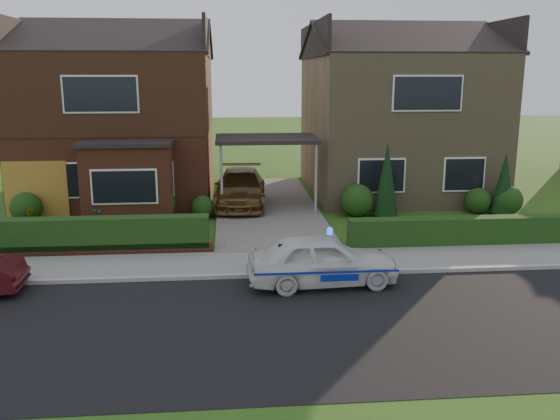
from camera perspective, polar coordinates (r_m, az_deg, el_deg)
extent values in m
plane|color=#224D14|center=(12.49, 2.15, -11.12)|extent=(120.00, 120.00, 0.00)
cube|color=black|center=(12.49, 2.15, -11.12)|extent=(60.00, 6.00, 0.02)
cube|color=#9E9993|center=(15.28, 0.71, -6.25)|extent=(60.00, 0.16, 0.12)
cube|color=slate|center=(16.28, 0.34, -5.07)|extent=(60.00, 2.00, 0.10)
cube|color=#666059|center=(22.91, -1.30, 0.30)|extent=(3.80, 12.00, 0.12)
cube|color=brown|center=(25.77, -14.89, 7.68)|extent=(7.20, 8.00, 5.80)
cube|color=white|center=(22.40, -20.35, 2.68)|extent=(1.80, 0.08, 1.30)
cube|color=white|center=(21.78, -12.28, 2.93)|extent=(1.60, 0.08, 1.30)
cube|color=white|center=(21.73, -16.89, 10.61)|extent=(2.60, 0.08, 1.30)
cube|color=black|center=(25.68, -15.08, 10.90)|extent=(7.26, 8.06, 2.90)
cube|color=brown|center=(21.23, -14.43, 2.42)|extent=(3.00, 1.40, 2.70)
cube|color=black|center=(21.02, -14.64, 6.22)|extent=(3.20, 1.60, 0.14)
cube|color=#8E7A57|center=(26.42, 11.00, 8.00)|extent=(7.20, 8.00, 5.80)
cube|color=white|center=(22.34, 9.74, 3.29)|extent=(1.80, 0.08, 1.30)
cube|color=white|center=(23.35, 17.29, 3.30)|extent=(1.60, 0.08, 1.30)
cube|color=white|center=(22.50, 14.01, 10.85)|extent=(2.60, 0.08, 1.30)
cube|color=black|center=(22.48, -1.33, 6.88)|extent=(3.80, 3.00, 0.14)
cylinder|color=gray|center=(21.24, -5.65, 2.77)|extent=(0.10, 0.10, 2.70)
cylinder|color=gray|center=(21.47, 3.47, 2.93)|extent=(0.10, 0.10, 2.70)
cube|color=#956120|center=(22.68, -22.40, 1.73)|extent=(2.20, 0.10, 2.10)
cube|color=brown|center=(17.85, -18.96, -3.72)|extent=(7.70, 0.25, 0.36)
cube|color=#143310|center=(18.04, -18.81, -4.13)|extent=(7.50, 0.55, 0.90)
cube|color=#143310|center=(18.87, 17.80, -3.31)|extent=(7.50, 0.55, 0.80)
sphere|color=#143310|center=(22.43, -23.24, 0.20)|extent=(1.08, 1.08, 1.08)
sphere|color=#143310|center=(21.23, -11.83, 0.65)|extent=(1.32, 1.32, 1.32)
sphere|color=#143310|center=(21.44, -7.46, 0.29)|extent=(0.84, 0.84, 0.84)
sphere|color=#143310|center=(21.70, 7.45, 0.92)|extent=(1.20, 1.20, 1.20)
sphere|color=#143310|center=(23.24, 18.53, 0.86)|extent=(0.96, 0.96, 0.96)
sphere|color=#143310|center=(23.38, 21.08, 0.88)|extent=(1.08, 1.08, 1.08)
cone|color=black|center=(21.61, 10.21, 2.67)|extent=(0.90, 0.90, 2.60)
cone|color=black|center=(23.19, 20.74, 2.23)|extent=(0.90, 0.90, 2.20)
imported|color=silver|center=(14.59, 4.09, -4.88)|extent=(1.73, 3.78, 1.26)
sphere|color=#193FF2|center=(14.42, 4.86, -2.18)|extent=(0.17, 0.17, 0.17)
cube|color=navy|center=(13.91, 4.58, -6.02)|extent=(3.39, 0.02, 0.05)
cube|color=navy|center=(15.31, 3.65, -4.21)|extent=(3.39, 0.01, 0.05)
ellipsoid|color=black|center=(14.29, 0.07, -4.13)|extent=(0.22, 0.17, 0.21)
sphere|color=white|center=(14.24, 0.16, -4.24)|extent=(0.11, 0.11, 0.11)
sphere|color=black|center=(14.24, 0.16, -3.62)|extent=(0.13, 0.13, 0.13)
cone|color=black|center=(14.22, -0.02, -3.36)|extent=(0.04, 0.04, 0.05)
cone|color=black|center=(14.23, 0.34, -3.35)|extent=(0.04, 0.04, 0.05)
imported|color=brown|center=(22.90, -3.83, 2.15)|extent=(2.14, 4.75, 1.35)
imported|color=gray|center=(21.00, -17.05, -0.47)|extent=(0.45, 0.31, 0.83)
imported|color=gray|center=(21.69, -23.07, -0.69)|extent=(0.49, 0.46, 0.71)
imported|color=gray|center=(18.92, -8.06, -1.56)|extent=(0.58, 0.58, 0.77)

